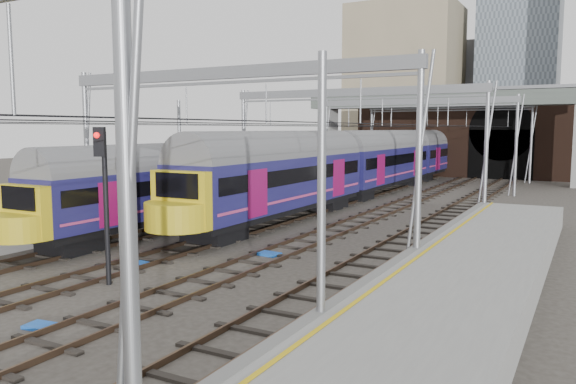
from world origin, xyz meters
The scene contains 13 objects.
ground centered at (0.00, 0.00, 0.00)m, with size 160.00×160.00×0.00m, color #38332D.
platform_right centered at (10.18, -1.50, 0.55)m, with size 4.32×47.00×1.12m.
tracks centered at (0.00, 15.00, 0.02)m, with size 14.40×80.00×0.22m.
overhead_line centered at (0.00, 21.49, 6.57)m, with size 16.80×80.00×8.00m.
retaining_wall centered at (1.40, 51.93, 4.33)m, with size 28.00×2.75×9.00m.
overbridge centered at (0.00, 46.00, 7.27)m, with size 28.00×3.00×9.25m.
city_skyline centered at (2.73, 70.48, 17.09)m, with size 37.50×27.50×60.00m.
train_main centered at (-2.00, 42.74, 2.65)m, with size 3.07×71.00×5.20m.
train_second centered at (-6.00, 25.40, 2.38)m, with size 2.63×45.63×4.58m.
signal_near_centre centered at (-0.79, 2.06, 3.34)m, with size 0.42×0.48×5.36m.
equip_cover_a centered at (0.79, -1.81, 0.05)m, with size 0.82×0.58×0.10m, color blue.
equip_cover_b centered at (-1.75, 4.73, 0.05)m, with size 0.80×0.56×0.09m, color blue.
equip_cover_c centered at (1.74, 8.60, 0.05)m, with size 0.93×0.65×0.11m, color blue.
Camera 1 is at (13.54, -11.40, 5.30)m, focal length 35.00 mm.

